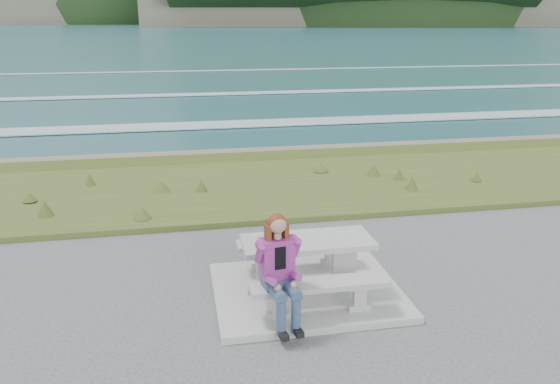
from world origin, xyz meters
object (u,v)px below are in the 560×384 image
Objects in this scene: picnic_table at (307,250)px; seated_woman at (281,286)px; bench_seaward at (296,246)px; bench_landward at (320,289)px.

seated_woman reaches higher than picnic_table.
bench_landward is at bearing -90.00° from bench_seaward.
bench_seaward is (0.00, 0.70, -0.23)m from picnic_table.
bench_seaward is (0.00, 1.40, 0.00)m from bench_landward.
bench_seaward is 1.63m from seated_woman.
bench_seaward is at bearing 90.00° from picnic_table.
seated_woman reaches higher than bench_seaward.
bench_landward and bench_seaward have the same top height.
picnic_table is 1.28× the size of seated_woman.
picnic_table is at bearing 90.00° from bench_landward.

